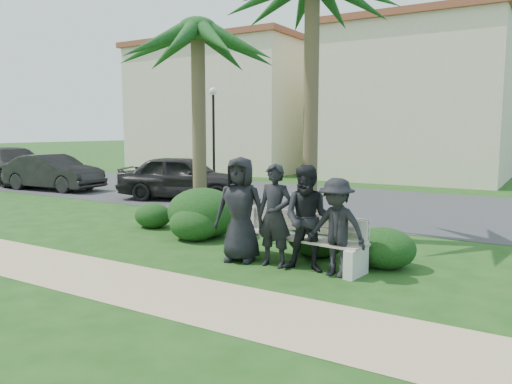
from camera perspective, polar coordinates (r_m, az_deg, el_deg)
ground at (r=8.98m, az=-3.73°, el=-7.94°), size 160.00×160.00×0.00m
footpath at (r=7.64m, az=-11.67°, el=-10.79°), size 30.00×1.60×0.01m
asphalt_street at (r=16.06m, az=12.94°, el=-1.41°), size 160.00×8.00×0.01m
stucco_bldg_left at (r=30.33m, az=-2.73°, el=9.63°), size 10.40×8.40×7.30m
stucco_bldg_right at (r=25.82m, az=18.23°, el=9.73°), size 8.40×8.40×7.30m
street_lamp at (r=23.67m, az=-4.89°, el=8.58°), size 0.36×0.36×4.29m
park_bench at (r=8.75m, az=4.67°, el=-5.69°), size 2.55×0.86×0.87m
man_a at (r=8.83m, az=-1.81°, el=-2.00°), size 1.02×0.78×1.86m
man_b at (r=8.49m, az=2.15°, el=-2.70°), size 0.65×0.43×1.76m
man_c at (r=8.22m, az=5.99°, el=-3.06°), size 0.98×0.83×1.76m
man_d at (r=8.04m, az=9.18°, el=-4.02°), size 1.07×0.69×1.58m
hedge_a at (r=12.23m, az=-11.70°, el=-2.56°), size 0.94×0.78×0.61m
hedge_b at (r=11.05m, az=-6.04°, el=-2.18°), size 1.69×1.40×1.10m
hedge_c at (r=10.68m, az=-7.13°, el=-3.55°), size 1.11×0.92×0.72m
hedge_d at (r=9.35m, az=7.01°, el=-4.98°), size 1.16×0.96×0.75m
hedge_e at (r=8.79m, az=14.40°, el=-6.09°), size 1.09×0.90×0.71m
palm_left at (r=11.83m, az=-6.68°, el=17.69°), size 3.00×3.00×5.47m
car_a at (r=16.89m, az=-8.25°, el=1.66°), size 4.70×3.07×1.49m
car_b at (r=20.92m, az=-22.16°, el=2.09°), size 4.30×1.86×1.38m
car_c at (r=24.34m, az=-25.95°, el=2.73°), size 5.70×3.41×1.55m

